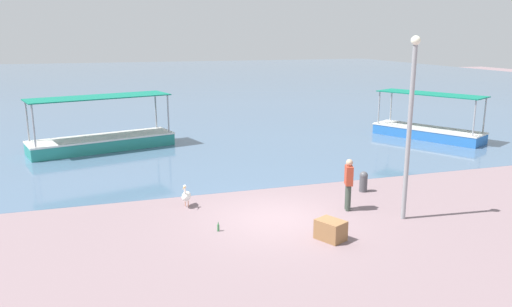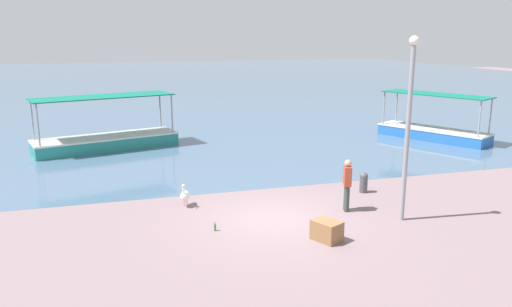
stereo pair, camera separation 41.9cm
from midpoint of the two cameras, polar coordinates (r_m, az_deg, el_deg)
The scene contains 10 objects.
ground at distance 15.51m, azimuth 2.88°, elevation -7.46°, with size 120.00×120.00×0.00m, color slate.
harbor_water at distance 62.13m, azimuth -11.69°, elevation 8.06°, with size 110.00×90.00×0.00m, color #48627E.
fishing_boat_far_right at distance 28.67m, azimuth 19.96°, elevation 2.50°, with size 4.23×5.95×2.46m.
fishing_boat_center at distance 25.74m, azimuth -16.29°, elevation 1.65°, with size 7.16×3.72×2.62m.
pelican at distance 16.61m, azimuth -7.40°, elevation -4.76°, with size 0.48×0.77×0.80m.
lamp_post at distance 15.33m, azimuth 17.79°, elevation 3.71°, with size 0.28×0.28×5.51m.
mooring_bollard at distance 18.34m, azimuth 12.85°, elevation -3.15°, with size 0.30×0.30×0.75m.
fisherman_standing at distance 16.21m, azimuth 11.11°, elevation -3.40°, with size 0.33×0.45×1.69m.
cargo_crate at distance 14.03m, azimuth 8.94°, elevation -8.70°, with size 0.77×0.56×0.56m, color olive.
glass_bottle at distance 14.59m, azimuth -3.89°, elevation -8.41°, with size 0.07×0.07×0.27m.
Camera 2 is at (-4.53, -13.76, 5.53)m, focal length 35.00 mm.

